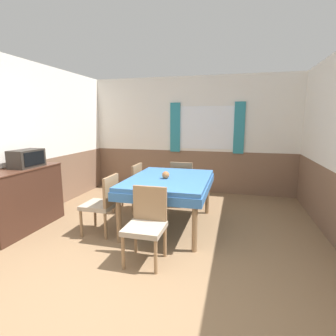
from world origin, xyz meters
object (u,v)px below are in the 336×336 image
chair_left_far (130,186)px  tv (27,158)px  chair_head_window (183,182)px  chair_head_near (146,222)px  sideboard (23,199)px  dining_table (169,184)px  vase (166,175)px  chair_left_near (103,202)px

chair_left_far → tv: 1.72m
chair_head_window → tv: bearing=-142.6°
chair_left_far → chair_head_near: (0.86, -1.56, 0.00)m
chair_head_near → sideboard: sideboard is taller
chair_head_near → tv: bearing=-14.0°
dining_table → sideboard: 2.22m
chair_head_near → vase: (-0.03, 0.99, 0.36)m
sideboard → dining_table: bearing=18.1°
chair_head_near → tv: (-2.09, 0.52, 0.60)m
chair_head_window → chair_head_near: (0.00, -2.12, 0.00)m
dining_table → chair_head_window: bearing=90.0°
dining_table → chair_left_far: chair_left_far is taller
dining_table → chair_head_window: chair_head_window is taller
chair_head_near → tv: 2.23m
chair_head_near → vase: size_ratio=7.76×
chair_head_near → sideboard: size_ratio=0.67×
dining_table → tv: bearing=-165.6°
chair_left_far → chair_left_near: bearing=-180.0°
chair_left_near → chair_left_far: (0.00, 1.01, 0.00)m
chair_left_far → sideboard: bearing=133.8°
tv → sideboard: bearing=-93.8°
chair_head_window → sideboard: 2.73m
chair_left_near → chair_head_window: same height
chair_left_far → tv: bearing=130.3°
tv → chair_left_far: bearing=40.3°
chair_left_far → chair_head_window: size_ratio=1.00×
chair_left_far → sideboard: sideboard is taller
dining_table → chair_head_near: bearing=-90.0°
dining_table → vase: vase is taller
chair_left_far → chair_head_window: bearing=-57.2°
tv → vase: 2.12m
tv → chair_head_near: bearing=-14.0°
chair_left_far → sideboard: 1.72m
sideboard → vase: size_ratio=11.62×
chair_head_window → tv: size_ratio=1.77×
dining_table → chair_left_near: bearing=-149.4°
dining_table → chair_left_near: 1.01m
chair_left_near → sideboard: sideboard is taller
dining_table → chair_left_near: size_ratio=1.87×
chair_left_near → chair_head_near: 1.02m
chair_left_far → chair_head_near: same height
chair_head_near → chair_left_near: bearing=-32.8°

